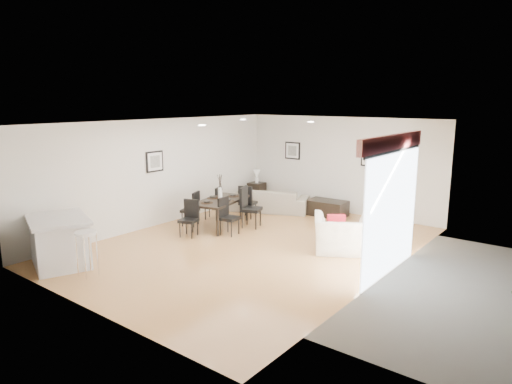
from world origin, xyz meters
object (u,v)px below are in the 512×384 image
Objects in this scene: dining_chair_wfar at (215,201)px; dining_chair_foot at (247,200)px; bar_stool at (86,238)px; kitchen_island at (60,241)px; sofa at (270,200)px; side_table at (257,192)px; dining_table at (220,202)px; dining_chair_enear at (227,214)px; dining_chair_wnear at (193,207)px; dining_chair_head at (190,216)px; armchair at (343,234)px; dining_chair_efar at (248,205)px; coffee_table at (327,208)px.

dining_chair_wfar is 0.98× the size of dining_chair_foot.
kitchen_island is at bearing 180.00° from bar_stool.
sofa is 1.34m from side_table.
dining_chair_enear reaches higher than dining_table.
dining_chair_enear is at bearing 30.74° from dining_chair_wfar.
dining_chair_head is (0.57, -0.65, -0.01)m from dining_chair_wnear.
sofa is at bearing 135.75° from dining_chair_wfar.
armchair is at bearing -86.08° from dining_chair_enear.
bar_stool reaches higher than armchair.
dining_chair_wnear reaches higher than dining_table.
dining_chair_wfar is 4.51m from bar_stool.
kitchen_island reaches higher than bar_stool.
dining_chair_efar is at bearing 86.70° from bar_stool.
bar_stool is at bearing 157.25° from dining_chair_efar.
dining_chair_wfar is at bearing -35.54° from armchair.
dining_chair_foot is at bearing -46.12° from armchair.
coffee_table is 1.26× the size of bar_stool.
dining_chair_efar reaches higher than dining_table.
dining_chair_wnear is at bearing -128.41° from coffee_table.
bar_stool is at bearing 20.85° from kitchen_island.
dining_table is 0.76m from dining_chair_wfar.
dining_chair_head is (-0.61, -1.43, -0.09)m from dining_chair_efar.
kitchen_island reaches higher than dining_chair_wnear.
dining_chair_wfar is (-3.98, 0.33, 0.10)m from armchair.
dining_table is at bearing 65.58° from sofa.
dining_table is 4.01m from kitchen_island.
sofa is 2.49× the size of dining_chair_wnear.
dining_chair_wnear is at bearing -82.06° from side_table.
dining_table is 3.98m from bar_stool.
dining_chair_head is (-3.40, -1.16, 0.09)m from armchair.
dining_chair_efar reaches higher than dining_chair_enear.
coffee_table is at bearing -85.52° from armchair.
dining_chair_wnear is at bearing 81.10° from dining_chair_enear.
bar_stool is (-3.04, -4.08, 0.34)m from armchair.
dining_chair_head is at bearing 99.60° from kitchen_island.
coffee_table is (2.19, 3.02, -0.28)m from dining_chair_wnear.
armchair is 1.33× the size of dining_chair_foot.
sofa is 1.79m from dining_chair_efar.
dining_chair_wfar is 1.47m from dining_chair_enear.
dining_chair_foot is (0.02, 1.04, -0.12)m from dining_table.
dining_chair_foot is (0.04, 2.08, 0.02)m from dining_chair_head.
side_table is (-1.05, 2.85, -0.32)m from dining_table.
dining_chair_efar is at bearing -6.61° from dining_chair_enear.
dining_chair_wfar is 0.54× the size of kitchen_island.
dining_chair_enear is (0.56, -2.49, 0.18)m from sofa.
dining_chair_head is 2.98m from kitchen_island.
dining_table is 2.10× the size of dining_chair_head.
dining_chair_efar is (-2.79, 0.27, 0.18)m from armchair.
dining_chair_enear is at bearing -63.43° from side_table.
armchair is at bearing -10.99° from dining_table.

